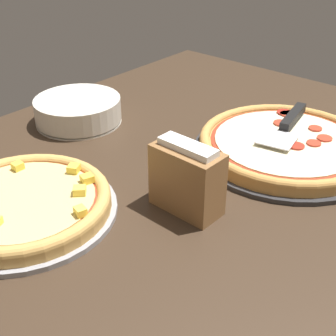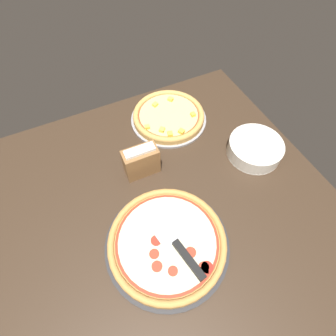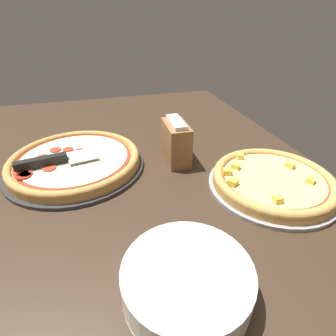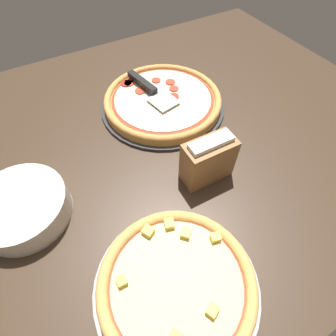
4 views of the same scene
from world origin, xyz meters
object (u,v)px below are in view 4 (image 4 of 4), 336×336
serving_spatula (146,86)px  plate_stack (22,208)px  pizza_back (177,283)px  pizza_front (163,100)px  napkin_holder (208,160)px

serving_spatula → plate_stack: (44.99, 25.01, -1.92)cm
serving_spatula → plate_stack: size_ratio=1.05×
pizza_back → serving_spatula: (-22.18, -56.93, 2.46)cm
pizza_back → serving_spatula: size_ratio=1.40×
pizza_front → pizza_back: pizza_back is taller
pizza_front → napkin_holder: (3.78, 30.33, 3.73)cm
pizza_back → napkin_holder: napkin_holder is taller
pizza_back → napkin_holder: size_ratio=2.34×
pizza_front → serving_spatula: (2.69, -6.25, 2.40)cm
pizza_back → pizza_front: bearing=-116.1°
pizza_front → serving_spatula: serving_spatula is taller
napkin_holder → plate_stack: bearing=-14.8°
pizza_back → plate_stack: bearing=-54.5°
pizza_back → serving_spatula: serving_spatula is taller
napkin_holder → serving_spatula: bearing=-91.7°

